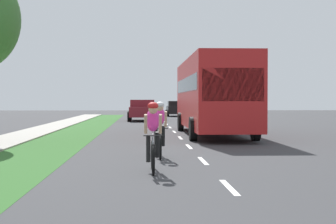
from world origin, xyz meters
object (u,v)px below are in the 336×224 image
at_px(bus_red, 212,92).
at_px(sedan_black, 176,109).
at_px(cyclist_lead, 153,136).
at_px(pickup_maroon, 142,110).
at_px(cyclist_trailing, 160,129).

distance_m(bus_red, sedan_black, 28.38).
bearing_deg(bus_red, cyclist_lead, -103.21).
xyz_separation_m(bus_red, pickup_maroon, (-3.28, 16.59, -1.15)).
height_order(cyclist_trailing, pickup_maroon, pickup_maroon).
height_order(cyclist_lead, pickup_maroon, pickup_maroon).
height_order(cyclist_trailing, sedan_black, cyclist_trailing).
bearing_deg(pickup_maroon, cyclist_trailing, -88.89).
distance_m(cyclist_trailing, pickup_maroon, 26.47).
relative_size(bus_red, sedan_black, 2.70).
relative_size(cyclist_lead, cyclist_trailing, 1.00).
distance_m(cyclist_trailing, sedan_black, 38.34).
distance_m(pickup_maroon, sedan_black, 12.24).
xyz_separation_m(cyclist_lead, cyclist_trailing, (0.25, 2.97, 0.00)).
bearing_deg(cyclist_trailing, sedan_black, 85.73).
relative_size(cyclist_trailing, bus_red, 0.15).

